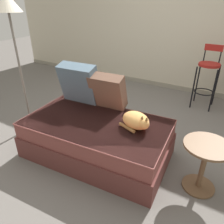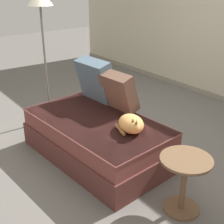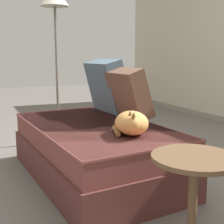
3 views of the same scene
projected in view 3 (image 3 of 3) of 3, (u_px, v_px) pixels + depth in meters
ground_plane at (135, 169)px, 2.84m from camera, size 16.00×16.00×0.00m
couch at (94, 150)px, 2.63m from camera, size 1.72×1.06×0.46m
throw_pillow_corner at (107, 86)px, 3.11m from camera, size 0.52×0.33×0.53m
throw_pillow_middle at (129, 94)px, 2.76m from camera, size 0.45×0.31×0.46m
cat at (131, 123)px, 2.23m from camera, size 0.38×0.33×0.20m
side_table at (193, 190)px, 1.60m from camera, size 0.44×0.44×0.53m
floor_lamp at (55, 11)px, 3.47m from camera, size 0.32×0.32×1.78m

